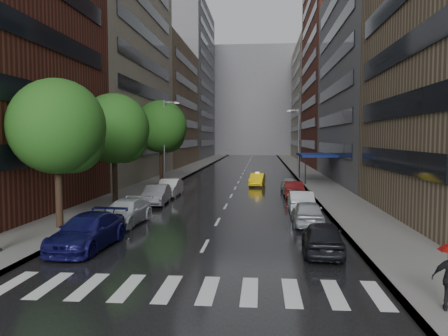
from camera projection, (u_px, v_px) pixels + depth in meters
The scene contains 17 objects.
ground at pixel (192, 272), 16.85m from camera, with size 220.00×220.00×0.00m, color gray.
road at pixel (244, 171), 66.55m from camera, with size 14.00×140.00×0.01m, color black.
sidewalk_left at pixel (186, 171), 67.32m from camera, with size 4.00×140.00×0.15m, color gray.
sidewalk_right at pixel (304, 171), 65.77m from camera, with size 4.00×140.00×0.15m, color gray.
crosswalk at pixel (188, 289), 14.85m from camera, with size 13.15×2.80×0.01m.
buildings_left at pixel (160, 75), 75.46m from camera, with size 8.00×108.00×38.00m.
buildings_right at pixel (338, 77), 70.87m from camera, with size 8.05×109.10×36.00m.
building_far at pixel (253, 102), 133.01m from camera, with size 40.00×14.00×32.00m, color slate.
tree_near at pixel (57, 127), 24.10m from camera, with size 5.29×5.29×8.43m.
tree_mid at pixel (114, 129), 33.37m from camera, with size 5.36×5.36×8.54m.
tree_far at pixel (161, 127), 48.80m from camera, with size 5.86×5.86×9.34m.
taxi at pixel (257, 180), 46.70m from camera, with size 1.42×4.09×1.35m, color yellow.
parked_cars_left at pixel (136, 206), 28.09m from camera, with size 2.59×23.32×1.58m.
parked_cars_right at pixel (301, 202), 30.29m from camera, with size 2.02×28.36×1.50m.
street_lamp_left at pixel (165, 140), 46.99m from camera, with size 1.74×0.22×9.00m.
street_lamp_right at pixel (298, 140), 60.57m from camera, with size 1.74×0.22×9.00m.
awning at pixel (316, 155), 50.65m from camera, with size 4.00×8.00×3.12m.
Camera 1 is at (2.68, -16.36, 5.17)m, focal length 35.00 mm.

